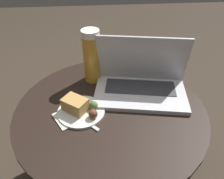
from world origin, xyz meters
name	(u,v)px	position (x,y,z in m)	size (l,w,h in m)	color
ground_plane	(111,177)	(0.00, 0.00, 0.00)	(6.00, 6.00, 0.00)	#382D23
table	(111,128)	(0.00, 0.00, 0.38)	(0.74, 0.74, 0.49)	black
napkin	(74,115)	(-0.14, -0.03, 0.50)	(0.17, 0.15, 0.00)	silver
laptop	(141,82)	(0.13, 0.09, 0.54)	(0.40, 0.28, 0.23)	silver
beer_glass	(92,56)	(-0.06, 0.20, 0.61)	(0.07, 0.07, 0.23)	gold
snack_plate	(80,108)	(-0.12, -0.02, 0.51)	(0.18, 0.18, 0.06)	silver
fork	(77,116)	(-0.13, -0.04, 0.50)	(0.15, 0.15, 0.01)	silver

